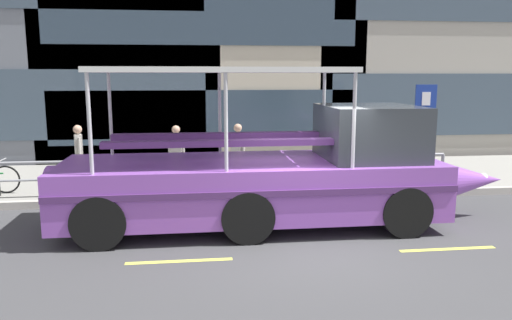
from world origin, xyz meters
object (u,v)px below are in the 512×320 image
Objects in this scene: parking_sign at (424,116)px; pedestrian_near_stern at (79,150)px; duck_tour_boat at (278,174)px; pedestrian_mid_left at (238,147)px; pedestrian_near_bow at (374,141)px; pedestrian_mid_right at (176,149)px.

parking_sign is 9.31m from pedestrian_near_stern.
pedestrian_mid_left is at bearing 99.35° from duck_tour_boat.
pedestrian_near_bow is 1.04× the size of pedestrian_near_stern.
duck_tour_boat is 6.03× the size of pedestrian_mid_right.
pedestrian_near_stern is at bearing 179.63° from pedestrian_mid_left.
pedestrian_near_stern reaches higher than pedestrian_mid_right.
pedestrian_mid_left is 0.99× the size of pedestrian_near_stern.
duck_tour_boat is 5.18m from pedestrian_near_bow.
duck_tour_boat is at bearing -35.23° from pedestrian_near_stern.
pedestrian_mid_right is at bearing 123.14° from duck_tour_boat.
pedestrian_mid_left is (-5.08, 0.43, -0.83)m from parking_sign.
duck_tour_boat is 4.03m from pedestrian_mid_right.
pedestrian_near_stern is (-4.73, 3.34, 0.10)m from duck_tour_boat.
pedestrian_mid_right is at bearing -175.41° from pedestrian_near_bow.
pedestrian_near_stern is (-8.21, -0.49, -0.04)m from pedestrian_near_bow.
parking_sign is 1.62m from pedestrian_near_bow.
pedestrian_mid_right is (-2.20, 3.37, 0.08)m from duck_tour_boat.
pedestrian_near_bow reaches higher than pedestrian_mid_right.
pedestrian_mid_left is at bearing 175.18° from parking_sign.
duck_tour_boat reaches higher than pedestrian_mid_right.
pedestrian_near_bow is at bearing 138.18° from parking_sign.
pedestrian_near_bow is 1.07× the size of pedestrian_mid_right.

